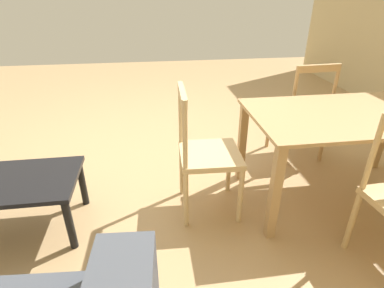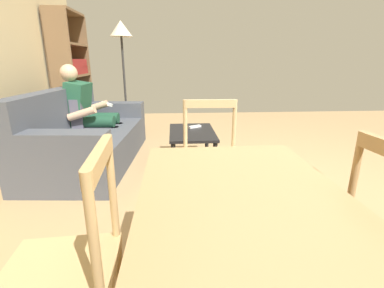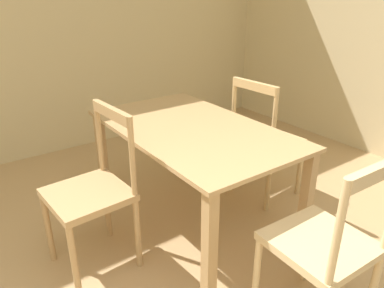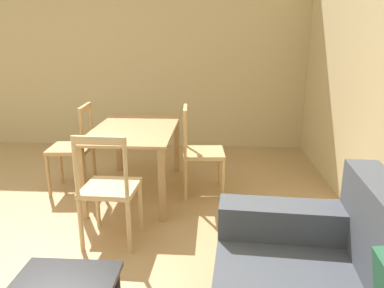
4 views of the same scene
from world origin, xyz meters
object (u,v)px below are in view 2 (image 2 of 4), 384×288
(person_lounging, at_px, (88,110))
(floor_lamp, at_px, (122,39))
(tv_remote, at_px, (195,127))
(couch, at_px, (86,137))
(dining_table, at_px, (248,229))
(dining_chair_near_wall, at_px, (67,271))
(coffee_table, at_px, (192,136))
(dining_chair_facing_couch, at_px, (211,166))
(bookshelf, at_px, (72,82))

(person_lounging, xyz_separation_m, floor_lamp, (1.14, -0.30, 0.94))
(floor_lamp, bearing_deg, tv_remote, -142.29)
(couch, height_order, floor_lamp, floor_lamp)
(floor_lamp, bearing_deg, dining_table, -164.50)
(dining_table, bearing_deg, dining_chair_near_wall, 89.83)
(dining_chair_near_wall, bearing_deg, floor_lamp, 5.84)
(coffee_table, relative_size, dining_chair_facing_couch, 0.90)
(person_lounging, relative_size, dining_chair_near_wall, 1.25)
(person_lounging, relative_size, tv_remote, 6.90)
(couch, distance_m, bookshelf, 1.67)
(dining_chair_near_wall, relative_size, dining_chair_facing_couch, 1.00)
(couch, relative_size, bookshelf, 1.06)
(person_lounging, distance_m, tv_remote, 1.40)
(bookshelf, height_order, dining_chair_facing_couch, bookshelf)
(bookshelf, distance_m, dining_table, 4.38)
(dining_table, distance_m, dining_chair_facing_couch, 1.04)
(tv_remote, height_order, bookshelf, bookshelf)
(tv_remote, relative_size, dining_table, 0.12)
(coffee_table, bearing_deg, floor_lamp, 33.12)
(person_lounging, distance_m, dining_chair_near_wall, 2.84)
(tv_remote, xyz_separation_m, dining_table, (-2.51, -0.01, 0.20))
(coffee_table, bearing_deg, bookshelf, 49.95)
(bookshelf, bearing_deg, person_lounging, -153.92)
(couch, distance_m, dining_chair_facing_couch, 1.97)
(floor_lamp, bearing_deg, dining_chair_facing_couch, -159.32)
(person_lounging, distance_m, coffee_table, 1.41)
(bookshelf, height_order, floor_lamp, bookshelf)
(couch, relative_size, dining_chair_facing_couch, 2.23)
(person_lounging, xyz_separation_m, bookshelf, (1.16, 0.57, 0.28))
(coffee_table, relative_size, bookshelf, 0.43)
(bookshelf, relative_size, dining_chair_near_wall, 2.09)
(person_lounging, relative_size, coffee_table, 1.39)
(tv_remote, bearing_deg, coffee_table, 135.28)
(tv_remote, distance_m, bookshelf, 2.44)
(couch, xyz_separation_m, dining_chair_facing_couch, (-1.43, -1.36, 0.15))
(couch, height_order, bookshelf, bookshelf)
(couch, bearing_deg, dining_chair_near_wall, -164.73)
(dining_table, relative_size, floor_lamp, 0.77)
(person_lounging, bearing_deg, coffee_table, -107.93)
(couch, xyz_separation_m, bookshelf, (1.46, 0.59, 0.55))
(dining_chair_facing_couch, distance_m, floor_lamp, 3.25)
(couch, height_order, dining_chair_facing_couch, dining_chair_facing_couch)
(dining_chair_facing_couch, bearing_deg, coffee_table, 2.52)
(couch, xyz_separation_m, dining_table, (-2.46, -1.35, 0.30))
(dining_table, distance_m, dining_chair_near_wall, 0.70)
(coffee_table, distance_m, dining_table, 2.34)
(tv_remote, height_order, floor_lamp, floor_lamp)
(dining_chair_near_wall, height_order, dining_chair_facing_couch, dining_chair_near_wall)
(couch, bearing_deg, dining_chair_facing_couch, -136.52)
(coffee_table, bearing_deg, dining_table, -178.62)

